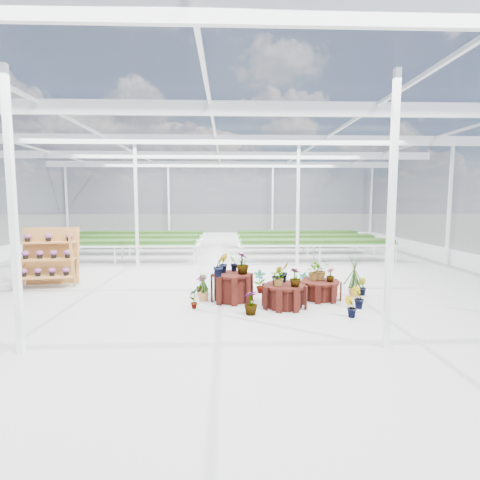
{
  "coord_description": "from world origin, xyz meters",
  "views": [
    {
      "loc": [
        0.34,
        -9.96,
        2.45
      ],
      "look_at": [
        0.72,
        0.97,
        1.3
      ],
      "focal_mm": 28.0,
      "sensor_mm": 36.0,
      "label": 1
    }
  ],
  "objects_px": {
    "plinth_tall": "(232,287)",
    "plinth_mid": "(284,296)",
    "plinth_low": "(320,290)",
    "shelf_rack": "(47,257)"
  },
  "relations": [
    {
      "from": "plinth_mid",
      "to": "plinth_tall",
      "type": "bearing_deg",
      "value": 153.43
    },
    {
      "from": "plinth_mid",
      "to": "plinth_low",
      "type": "bearing_deg",
      "value": 34.99
    },
    {
      "from": "plinth_low",
      "to": "plinth_tall",
      "type": "bearing_deg",
      "value": -177.4
    },
    {
      "from": "plinth_tall",
      "to": "plinth_mid",
      "type": "height_order",
      "value": "plinth_tall"
    },
    {
      "from": "plinth_low",
      "to": "shelf_rack",
      "type": "distance_m",
      "value": 7.65
    },
    {
      "from": "plinth_tall",
      "to": "plinth_low",
      "type": "height_order",
      "value": "plinth_tall"
    },
    {
      "from": "plinth_tall",
      "to": "shelf_rack",
      "type": "height_order",
      "value": "shelf_rack"
    },
    {
      "from": "plinth_mid",
      "to": "shelf_rack",
      "type": "relative_size",
      "value": 0.6
    },
    {
      "from": "plinth_tall",
      "to": "plinth_mid",
      "type": "xyz_separation_m",
      "value": [
        1.2,
        -0.6,
        -0.08
      ]
    },
    {
      "from": "plinth_tall",
      "to": "plinth_mid",
      "type": "distance_m",
      "value": 1.34
    }
  ]
}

